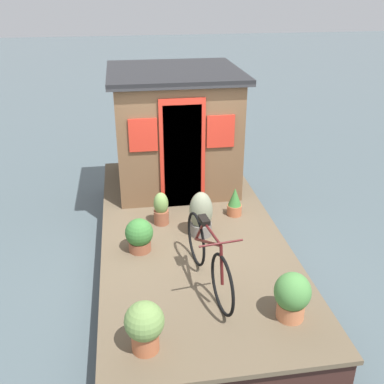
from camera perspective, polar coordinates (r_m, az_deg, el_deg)
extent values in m
plane|color=#4C5B60|center=(7.13, -0.25, -8.15)|extent=(60.00, 60.00, 0.00)
cube|color=brown|center=(6.88, -0.26, -4.79)|extent=(5.71, 2.62, 0.06)
cube|color=#381E19|center=(7.01, -0.25, -6.61)|extent=(5.59, 2.57, 0.45)
cube|color=brown|center=(8.06, -2.16, 7.66)|extent=(1.93, 2.02, 1.94)
cube|color=#28282B|center=(7.81, -2.29, 14.82)|extent=(2.13, 2.22, 0.10)
cube|color=maroon|center=(7.18, -1.20, 4.36)|extent=(0.04, 0.60, 1.70)
cube|color=red|center=(7.16, -1.19, 4.72)|extent=(0.03, 0.72, 1.80)
cube|color=red|center=(7.15, 3.63, 7.62)|extent=(0.03, 0.44, 0.52)
cube|color=red|center=(7.00, -6.18, 7.12)|extent=(0.03, 0.44, 0.52)
torus|color=black|center=(5.12, 3.83, -11.54)|extent=(0.71, 0.13, 0.71)
torus|color=black|center=(5.91, 0.52, -5.94)|extent=(0.71, 0.13, 0.71)
cylinder|color=#4C1414|center=(5.41, 1.95, -6.31)|extent=(0.93, 0.16, 0.49)
cylinder|color=#4C1414|center=(5.18, 2.54, -5.22)|extent=(0.60, 0.11, 0.07)
cylinder|color=#4C1414|center=(5.67, 1.00, -4.93)|extent=(0.35, 0.08, 0.44)
cylinder|color=#4C1414|center=(5.02, 3.75, -9.19)|extent=(0.12, 0.05, 0.46)
cube|color=black|center=(5.42, 1.52, -3.55)|extent=(0.21, 0.13, 0.06)
cylinder|color=#4C1414|center=(4.91, 3.68, -6.46)|extent=(0.09, 0.50, 0.02)
cylinder|color=#935138|center=(6.96, -3.88, -3.16)|extent=(0.23, 0.23, 0.22)
ellipsoid|color=#70934C|center=(6.85, -3.93, -1.45)|extent=(0.22, 0.22, 0.35)
cylinder|color=slate|center=(6.66, 1.12, -4.63)|extent=(0.31, 0.31, 0.19)
ellipsoid|color=gray|center=(6.52, 1.14, -2.37)|extent=(0.34, 0.34, 0.58)
cylinder|color=#B2603D|center=(7.23, 5.35, -2.25)|extent=(0.23, 0.23, 0.17)
cone|color=#387533|center=(7.13, 5.43, -0.61)|extent=(0.21, 0.21, 0.29)
cylinder|color=#B2603D|center=(4.84, -5.89, -18.11)|extent=(0.28, 0.28, 0.22)
sphere|color=#70934C|center=(4.67, -6.03, -15.87)|extent=(0.41, 0.41, 0.41)
cylinder|color=#C6754C|center=(5.30, 12.29, -14.29)|extent=(0.31, 0.31, 0.20)
ellipsoid|color=#4C8942|center=(5.14, 12.55, -12.15)|extent=(0.41, 0.41, 0.43)
cylinder|color=#935138|center=(6.34, -6.58, -6.71)|extent=(0.31, 0.31, 0.15)
sphere|color=#387533|center=(6.24, -6.67, -5.08)|extent=(0.39, 0.39, 0.39)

